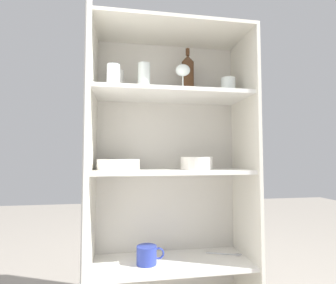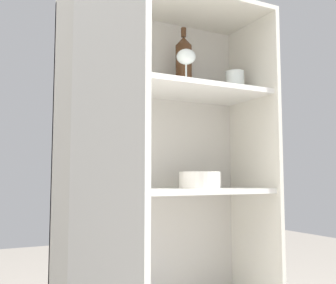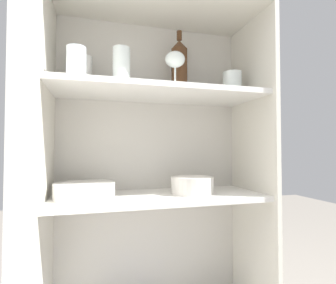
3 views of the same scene
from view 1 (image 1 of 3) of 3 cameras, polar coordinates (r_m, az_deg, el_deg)
cupboard_back_panel at (r=1.52m, az=-0.23°, el=-7.41°), size 0.82×0.02×1.52m
cupboard_side_left at (r=1.34m, az=-16.42°, el=-7.77°), size 0.02×0.34×1.52m
cupboard_side_right at (r=1.48m, az=16.49°, el=-7.36°), size 0.02×0.34×1.52m
cupboard_top_panel at (r=1.51m, az=0.84°, el=22.76°), size 0.82×0.34×0.02m
shelf_board_lower at (r=1.45m, az=0.88°, el=-24.85°), size 0.79×0.31×0.02m
shelf_board_middle at (r=1.35m, az=0.86°, el=-6.46°), size 0.79×0.31×0.02m
shelf_board_upper at (r=1.39m, az=0.85°, el=10.12°), size 0.79×0.31×0.02m
cupboard_door at (r=0.97m, az=-17.70°, el=-9.46°), size 0.08×0.41×1.52m
tumbler_glass_0 at (r=1.49m, az=12.96°, el=11.60°), size 0.08×0.08×0.10m
tumbler_glass_1 at (r=1.44m, az=-11.03°, el=12.64°), size 0.07×0.07×0.12m
tumbler_glass_2 at (r=1.37m, az=-5.24°, el=13.84°), size 0.06×0.06×0.14m
tumbler_glass_3 at (r=1.28m, az=-11.81°, el=14.07°), size 0.06×0.06×0.10m
wine_glass_0 at (r=1.39m, az=3.25°, el=14.95°), size 0.08×0.08×0.14m
wine_bottle at (r=1.52m, az=4.32°, el=14.14°), size 0.07×0.07×0.28m
plate_stack_white at (r=1.34m, az=-10.76°, el=-4.85°), size 0.21×0.21×0.05m
mixing_bowl_large at (r=1.37m, az=6.26°, el=-4.49°), size 0.17×0.17×0.07m
coffee_mug_primary at (r=1.40m, az=-4.60°, el=-23.32°), size 0.14×0.10×0.09m
serving_spoon at (r=1.56m, az=12.69°, el=-22.67°), size 0.18×0.08×0.01m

